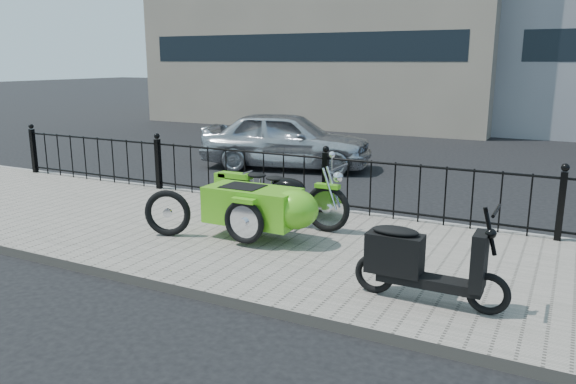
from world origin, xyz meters
The scene contains 8 objects.
ground centered at (0.00, 0.00, 0.00)m, with size 120.00×120.00×0.00m, color black.
sidewalk centered at (0.00, -0.50, 0.06)m, with size 30.00×3.80×0.12m, color gray.
curb centered at (0.00, 1.44, 0.06)m, with size 30.00×0.10×0.12m, color gray.
iron_fence centered at (0.00, 1.30, 0.59)m, with size 14.11×0.11×1.08m.
motorcycle_sidecar centered at (-0.11, -0.41, 0.59)m, with size 2.28×1.48×0.98m.
scooter centered at (2.30, -1.58, 0.54)m, with size 1.58×0.46×1.07m.
spare_tire centered at (-1.40, -1.01, 0.45)m, with size 0.67×0.67×0.10m, color black.
sedan_car centered at (-2.57, 4.87, 0.69)m, with size 1.63×4.05×1.38m, color #B1B3B8.
Camera 1 is at (3.59, -6.98, 2.54)m, focal length 35.00 mm.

